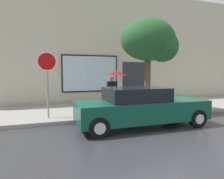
# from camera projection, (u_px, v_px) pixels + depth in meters

# --- Properties ---
(ground_plane) EXTENTS (60.00, 60.00, 0.00)m
(ground_plane) POSITION_uv_depth(u_px,v_px,m) (157.00, 124.00, 7.42)
(ground_plane) COLOR #333338
(sidewalk) EXTENTS (20.00, 4.00, 0.15)m
(sidewalk) POSITION_uv_depth(u_px,v_px,m) (126.00, 108.00, 10.24)
(sidewalk) COLOR gray
(sidewalk) RESTS_ON ground
(building_facade) EXTENTS (20.00, 0.67, 7.00)m
(building_facade) POSITION_uv_depth(u_px,v_px,m) (111.00, 48.00, 12.29)
(building_facade) COLOR beige
(building_facade) RESTS_ON ground
(parked_car) EXTENTS (4.72, 1.81, 1.42)m
(parked_car) POSITION_uv_depth(u_px,v_px,m) (141.00, 107.00, 7.09)
(parked_car) COLOR #0F4C38
(parked_car) RESTS_ON ground
(fire_hydrant) EXTENTS (0.30, 0.44, 0.73)m
(fire_hydrant) POSITION_uv_depth(u_px,v_px,m) (179.00, 101.00, 9.90)
(fire_hydrant) COLOR yellow
(fire_hydrant) RESTS_ON sidewalk
(pedestrian_with_umbrella) EXTENTS (1.07, 1.07, 1.88)m
(pedestrian_with_umbrella) POSITION_uv_depth(u_px,v_px,m) (115.00, 78.00, 9.38)
(pedestrian_with_umbrella) COLOR black
(pedestrian_with_umbrella) RESTS_ON sidewalk
(street_tree) EXTENTS (2.64, 2.25, 4.33)m
(street_tree) POSITION_uv_depth(u_px,v_px,m) (151.00, 42.00, 9.22)
(street_tree) COLOR #4C3823
(street_tree) RESTS_ON sidewalk
(stop_sign) EXTENTS (0.76, 0.10, 2.60)m
(stop_sign) POSITION_uv_depth(u_px,v_px,m) (47.00, 71.00, 7.63)
(stop_sign) COLOR gray
(stop_sign) RESTS_ON sidewalk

